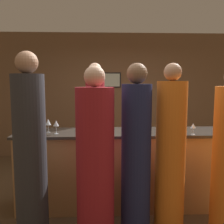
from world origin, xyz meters
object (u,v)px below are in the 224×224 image
Objects in this scene: bartender at (95,128)px; wine_bottle_0 at (92,125)px; guest_0 at (30,155)px; guest_3 at (170,156)px; guest_4 at (136,157)px; guest_2 at (95,164)px.

bartender reaches higher than wine_bottle_0.
bartender is 1.65m from guest_0.
guest_0 is (-0.64, -1.52, -0.00)m from bartender.
guest_4 is (-0.38, -0.03, 0.00)m from guest_3.
wine_bottle_0 is at bearing 88.88° from bartender.
guest_4 is at bearing 107.81° from bartender.
guest_3 reaches higher than guest_4.
guest_3 is 6.49× the size of wine_bottle_0.
guest_4 is 6.48× the size of wine_bottle_0.
guest_4 is at bearing 14.44° from guest_2.
bartender is 6.85× the size of wine_bottle_0.
wine_bottle_0 is at bearing 133.11° from guest_4.
wine_bottle_0 is (-0.49, 0.53, 0.27)m from guest_4.
guest_2 is 6.36× the size of wine_bottle_0.
guest_2 is at bearing 91.31° from bartender.
bartender is at bearing 88.88° from wine_bottle_0.
guest_2 is 0.98× the size of guest_3.
bartender is 1.00× the size of guest_0.
bartender reaches higher than guest_4.
guest_3 is 0.39m from guest_4.
guest_4 is at bearing -46.89° from wine_bottle_0.
wine_bottle_0 is (-0.02, -0.95, 0.21)m from bartender.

